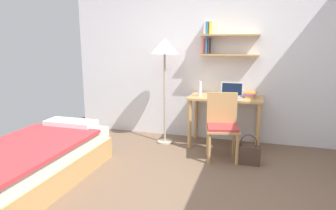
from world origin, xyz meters
TOP-DOWN VIEW (x-y plane):
  - ground_plane at (0.00, 0.00)m, footprint 5.28×5.28m
  - wall_back at (0.01, 2.02)m, footprint 4.40×0.27m
  - bed at (-1.53, -0.20)m, footprint 0.98×2.02m
  - desk at (0.39, 1.70)m, footprint 1.07×0.57m
  - desk_chair at (0.41, 1.19)m, footprint 0.50×0.47m
  - standing_lamp at (-0.52, 1.58)m, footprint 0.42×0.42m
  - laptop at (0.47, 1.70)m, footprint 0.33×0.22m
  - water_bottle at (0.01, 1.63)m, footprint 0.06×0.06m
  - book_stack at (0.73, 1.74)m, footprint 0.19×0.23m
  - handbag at (0.77, 1.08)m, footprint 0.31×0.12m

SIDE VIEW (x-z plane):
  - ground_plane at x=0.00m, z-range 0.00..0.00m
  - handbag at x=0.77m, z-range -0.07..0.34m
  - bed at x=-1.53m, z-range -0.03..0.51m
  - desk_chair at x=0.41m, z-range 0.04..0.94m
  - desk at x=0.39m, z-range 0.24..1.00m
  - book_stack at x=0.73m, z-range 0.77..0.85m
  - laptop at x=0.47m, z-range 0.71..0.93m
  - water_bottle at x=0.01m, z-range 0.76..0.99m
  - wall_back at x=0.01m, z-range 0.01..2.61m
  - standing_lamp at x=-0.52m, z-range 0.62..2.23m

